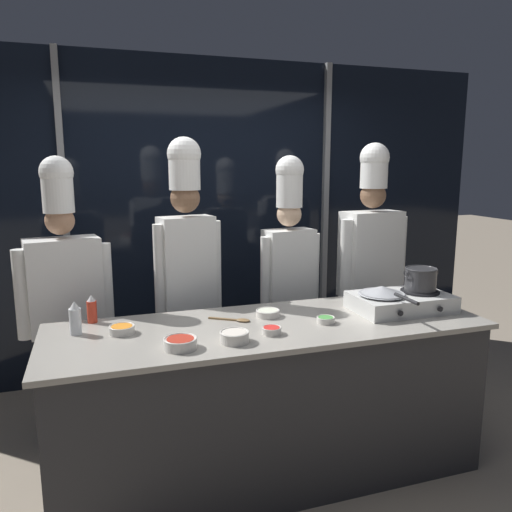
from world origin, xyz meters
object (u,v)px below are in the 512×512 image
(squeeze_bottle_clear, at_px, (75,319))
(prep_bowl_scallions, at_px, (326,319))
(prep_bowl_carrots, at_px, (122,329))
(portable_stove, at_px, (401,302))
(prep_bowl_onion, at_px, (235,336))
(prep_bowl_bell_pepper, at_px, (272,330))
(serving_spoon_slotted, at_px, (238,320))
(chef_head, at_px, (65,286))
(chef_sous, at_px, (187,255))
(frying_pan, at_px, (383,291))
(chef_line, at_px, (289,263))
(prep_bowl_bean_sprouts, at_px, (268,313))
(stock_pot, at_px, (421,279))
(chef_pastry, at_px, (371,254))
(squeeze_bottle_chili, at_px, (92,309))
(prep_bowl_chili_flakes, at_px, (180,342))

(squeeze_bottle_clear, height_order, prep_bowl_scallions, squeeze_bottle_clear)
(prep_bowl_scallions, xyz_separation_m, prep_bowl_carrots, (-1.12, 0.18, 0.00))
(portable_stove, height_order, prep_bowl_onion, portable_stove)
(prep_bowl_bell_pepper, xyz_separation_m, serving_spoon_slotted, (-0.11, 0.27, -0.02))
(prep_bowl_scallions, relative_size, chef_head, 0.06)
(portable_stove, relative_size, prep_bowl_bell_pepper, 5.52)
(prep_bowl_carrots, relative_size, chef_sous, 0.07)
(prep_bowl_bell_pepper, distance_m, chef_sous, 0.97)
(frying_pan, distance_m, chef_line, 0.83)
(prep_bowl_bean_sprouts, bearing_deg, prep_bowl_bell_pepper, -105.89)
(chef_head, bearing_deg, stock_pot, 149.64)
(portable_stove, xyz_separation_m, prep_bowl_scallions, (-0.56, -0.08, -0.03))
(prep_bowl_onion, xyz_separation_m, prep_bowl_scallions, (0.58, 0.14, -0.01))
(prep_bowl_onion, distance_m, chef_sous, 0.98)
(chef_line, xyz_separation_m, chef_pastry, (0.68, -0.01, 0.03))
(prep_bowl_scallions, bearing_deg, frying_pan, 10.48)
(stock_pot, relative_size, prep_bowl_bean_sprouts, 1.56)
(frying_pan, height_order, squeeze_bottle_chili, frying_pan)
(prep_bowl_scallions, bearing_deg, prep_bowl_carrots, 170.99)
(prep_bowl_chili_flakes, bearing_deg, chef_sous, 77.34)
(prep_bowl_onion, xyz_separation_m, prep_bowl_carrots, (-0.54, 0.32, -0.01))
(chef_line, bearing_deg, prep_bowl_scallions, 75.12)
(serving_spoon_slotted, bearing_deg, stock_pot, -5.37)
(stock_pot, relative_size, chef_sous, 0.11)
(prep_bowl_chili_flakes, height_order, chef_line, chef_line)
(chef_head, bearing_deg, portable_stove, 148.39)
(stock_pot, relative_size, squeeze_bottle_chili, 1.37)
(prep_bowl_onion, distance_m, prep_bowl_carrots, 0.63)
(frying_pan, bearing_deg, prep_bowl_scallions, -169.52)
(squeeze_bottle_chili, xyz_separation_m, prep_bowl_chili_flakes, (0.41, -0.57, -0.05))
(prep_bowl_bean_sprouts, bearing_deg, chef_head, 151.60)
(prep_bowl_onion, xyz_separation_m, chef_head, (-0.85, 0.99, 0.09))
(prep_bowl_bell_pepper, height_order, serving_spoon_slotted, prep_bowl_bell_pepper)
(prep_bowl_onion, height_order, prep_bowl_bell_pepper, prep_bowl_onion)
(prep_bowl_bean_sprouts, height_order, chef_line, chef_line)
(squeeze_bottle_clear, relative_size, squeeze_bottle_chili, 1.12)
(stock_pot, height_order, squeeze_bottle_clear, stock_pot)
(portable_stove, xyz_separation_m, prep_bowl_carrots, (-1.68, 0.10, -0.03))
(prep_bowl_bell_pepper, height_order, prep_bowl_carrots, prep_bowl_carrots)
(portable_stove, xyz_separation_m, serving_spoon_slotted, (-1.03, 0.11, -0.05))
(portable_stove, xyz_separation_m, chef_sous, (-1.20, 0.72, 0.24))
(prep_bowl_onion, relative_size, prep_bowl_carrots, 1.10)
(portable_stove, bearing_deg, prep_bowl_chili_flakes, -171.11)
(prep_bowl_chili_flakes, bearing_deg, chef_line, 45.46)
(squeeze_bottle_clear, distance_m, prep_bowl_carrots, 0.25)
(frying_pan, height_order, squeeze_bottle_clear, squeeze_bottle_clear)
(serving_spoon_slotted, bearing_deg, prep_bowl_scallions, -22.06)
(prep_bowl_chili_flakes, distance_m, chef_sous, 1.00)
(prep_bowl_chili_flakes, xyz_separation_m, chef_pastry, (1.65, 0.98, 0.18))
(chef_head, height_order, chef_line, chef_line)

